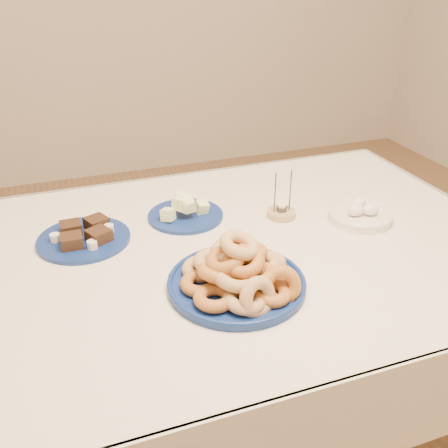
{
  "coord_description": "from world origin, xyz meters",
  "views": [
    {
      "loc": [
        -0.39,
        -1.13,
        1.47
      ],
      "look_at": [
        0.0,
        -0.05,
        0.85
      ],
      "focal_mm": 40.0,
      "sensor_mm": 36.0,
      "label": 1
    }
  ],
  "objects_px": {
    "donut_platter": "(239,274)",
    "brownie_plate": "(84,237)",
    "candle_holder": "(281,213)",
    "egg_bowl": "(360,214)",
    "melon_plate": "(185,211)",
    "dining_table": "(218,279)"
  },
  "relations": [
    {
      "from": "donut_platter",
      "to": "brownie_plate",
      "type": "bearing_deg",
      "value": 132.36
    },
    {
      "from": "candle_holder",
      "to": "egg_bowl",
      "type": "distance_m",
      "value": 0.24
    },
    {
      "from": "brownie_plate",
      "to": "egg_bowl",
      "type": "height_order",
      "value": "egg_bowl"
    },
    {
      "from": "melon_plate",
      "to": "candle_holder",
      "type": "xyz_separation_m",
      "value": [
        0.29,
        -0.09,
        -0.01
      ]
    },
    {
      "from": "donut_platter",
      "to": "melon_plate",
      "type": "distance_m",
      "value": 0.41
    },
    {
      "from": "melon_plate",
      "to": "brownie_plate",
      "type": "distance_m",
      "value": 0.31
    },
    {
      "from": "dining_table",
      "to": "egg_bowl",
      "type": "distance_m",
      "value": 0.48
    },
    {
      "from": "donut_platter",
      "to": "melon_plate",
      "type": "height_order",
      "value": "donut_platter"
    },
    {
      "from": "donut_platter",
      "to": "candle_holder",
      "type": "distance_m",
      "value": 0.41
    },
    {
      "from": "dining_table",
      "to": "melon_plate",
      "type": "height_order",
      "value": "melon_plate"
    },
    {
      "from": "brownie_plate",
      "to": "candle_holder",
      "type": "height_order",
      "value": "candle_holder"
    },
    {
      "from": "melon_plate",
      "to": "brownie_plate",
      "type": "relative_size",
      "value": 0.9
    },
    {
      "from": "brownie_plate",
      "to": "egg_bowl",
      "type": "relative_size",
      "value": 1.58
    },
    {
      "from": "donut_platter",
      "to": "candle_holder",
      "type": "xyz_separation_m",
      "value": [
        0.26,
        0.31,
        -0.03
      ]
    },
    {
      "from": "candle_holder",
      "to": "egg_bowl",
      "type": "xyz_separation_m",
      "value": [
        0.22,
        -0.1,
        0.01
      ]
    },
    {
      "from": "dining_table",
      "to": "candle_holder",
      "type": "xyz_separation_m",
      "value": [
        0.25,
        0.11,
        0.12
      ]
    },
    {
      "from": "melon_plate",
      "to": "brownie_plate",
      "type": "height_order",
      "value": "melon_plate"
    },
    {
      "from": "melon_plate",
      "to": "candle_holder",
      "type": "relative_size",
      "value": 1.87
    },
    {
      "from": "donut_platter",
      "to": "egg_bowl",
      "type": "distance_m",
      "value": 0.52
    },
    {
      "from": "donut_platter",
      "to": "brownie_plate",
      "type": "xyz_separation_m",
      "value": [
        -0.33,
        0.36,
        -0.03
      ]
    },
    {
      "from": "candle_holder",
      "to": "donut_platter",
      "type": "bearing_deg",
      "value": -130.31
    },
    {
      "from": "donut_platter",
      "to": "egg_bowl",
      "type": "bearing_deg",
      "value": 23.37
    }
  ]
}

